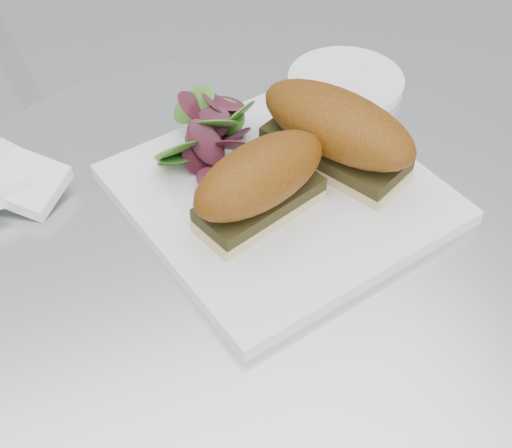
% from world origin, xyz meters
% --- Properties ---
extents(table, '(0.70, 0.70, 0.73)m').
position_xyz_m(table, '(0.00, 0.00, 0.49)').
color(table, silver).
rests_on(table, ground).
extents(plate, '(0.34, 0.34, 0.02)m').
position_xyz_m(plate, '(0.06, 0.06, 0.74)').
color(plate, white).
rests_on(plate, table).
extents(sandwich_left, '(0.16, 0.11, 0.08)m').
position_xyz_m(sandwich_left, '(0.03, 0.03, 0.79)').
color(sandwich_left, '#C8BC7D').
rests_on(sandwich_left, plate).
extents(sandwich_right, '(0.15, 0.19, 0.08)m').
position_xyz_m(sandwich_right, '(0.13, 0.07, 0.79)').
color(sandwich_right, '#C8BC7D').
rests_on(sandwich_right, plate).
extents(salad, '(0.11, 0.11, 0.05)m').
position_xyz_m(salad, '(0.01, 0.13, 0.77)').
color(salad, '#3D812A').
rests_on(salad, plate).
extents(napkin, '(0.13, 0.13, 0.02)m').
position_xyz_m(napkin, '(-0.19, 0.17, 0.74)').
color(napkin, white).
rests_on(napkin, table).
extents(saucer, '(0.14, 0.14, 0.01)m').
position_xyz_m(saucer, '(0.21, 0.22, 0.74)').
color(saucer, white).
rests_on(saucer, table).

